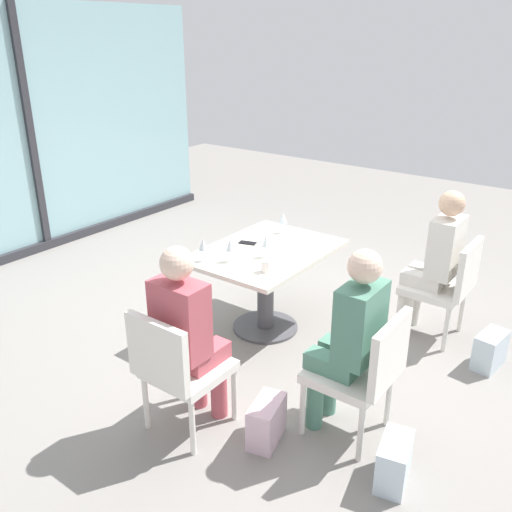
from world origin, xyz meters
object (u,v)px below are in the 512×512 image
(chair_side_end, at_px, (177,366))
(dining_table_main, at_px, (266,271))
(person_side_end, at_px, (188,329))
(wine_glass_0, at_px, (266,242))
(coffee_cup, at_px, (266,266))
(cell_phone_on_table, at_px, (248,243))
(wine_glass_1, at_px, (230,245))
(handbag_2, at_px, (394,462))
(person_front_left, at_px, (350,334))
(handbag_1, at_px, (490,350))
(person_front_right, at_px, (437,257))
(wine_glass_3, at_px, (203,245))
(chair_front_left, at_px, (364,369))
(handbag_0, at_px, (267,421))
(chair_front_right, at_px, (447,283))
(wine_glass_2, at_px, (283,219))

(chair_side_end, bearing_deg, dining_table_main, 13.42)
(person_side_end, height_order, wine_glass_0, person_side_end)
(coffee_cup, relative_size, cell_phone_on_table, 0.62)
(wine_glass_1, relative_size, handbag_2, 0.62)
(wine_glass_0, height_order, coffee_cup, wine_glass_0)
(person_front_left, relative_size, handbag_1, 4.20)
(person_front_right, xyz_separation_m, cell_phone_on_table, (-0.72, 1.36, 0.03))
(wine_glass_3, bearing_deg, wine_glass_0, -44.70)
(chair_side_end, bearing_deg, person_side_end, 0.00)
(chair_front_left, xyz_separation_m, wine_glass_3, (0.28, 1.52, 0.37))
(wine_glass_3, bearing_deg, chair_front_left, -100.27)
(chair_front_left, height_order, wine_glass_1, wine_glass_1)
(chair_front_left, height_order, handbag_0, chair_front_left)
(cell_phone_on_table, relative_size, handbag_2, 0.48)
(wine_glass_1, bearing_deg, person_front_left, -107.61)
(chair_front_right, relative_size, person_front_right, 0.69)
(wine_glass_2, bearing_deg, person_front_left, -132.72)
(wine_glass_2, relative_size, handbag_1, 0.62)
(person_front_right, relative_size, handbag_1, 4.20)
(person_side_end, height_order, person_front_left, same)
(dining_table_main, distance_m, person_front_right, 1.39)
(chair_front_right, distance_m, handbag_2, 1.80)
(cell_phone_on_table, bearing_deg, person_front_left, -135.83)
(person_front_left, distance_m, coffee_cup, 0.99)
(chair_front_left, relative_size, handbag_0, 2.90)
(person_side_end, distance_m, person_front_left, 0.98)
(person_side_end, distance_m, handbag_2, 1.41)
(chair_front_left, height_order, person_side_end, person_side_end)
(chair_side_end, relative_size, handbag_2, 2.90)
(coffee_cup, height_order, handbag_0, coffee_cup)
(person_side_end, distance_m, coffee_cup, 0.94)
(person_front_right, distance_m, cell_phone_on_table, 1.54)
(chair_front_right, distance_m, wine_glass_1, 1.78)
(chair_front_left, height_order, handbag_2, chair_front_left)
(wine_glass_1, bearing_deg, wine_glass_0, -36.65)
(person_front_left, bearing_deg, chair_front_left, -90.00)
(chair_side_end, height_order, coffee_cup, chair_side_end)
(wine_glass_0, xyz_separation_m, cell_phone_on_table, (0.15, 0.30, -0.13))
(wine_glass_0, bearing_deg, handbag_0, -144.17)
(cell_phone_on_table, relative_size, handbag_0, 0.48)
(chair_front_left, xyz_separation_m, cell_phone_on_table, (0.78, 1.47, 0.24))
(handbag_1, distance_m, handbag_2, 1.53)
(person_side_end, xyz_separation_m, wine_glass_1, (0.93, 0.41, 0.16))
(person_side_end, distance_m, person_front_right, 2.20)
(person_side_end, height_order, wine_glass_1, person_side_end)
(chair_front_right, bearing_deg, wine_glass_2, 103.40)
(person_front_right, bearing_deg, wine_glass_3, 131.04)
(chair_side_end, bearing_deg, chair_front_left, -55.29)
(dining_table_main, distance_m, handbag_1, 1.84)
(dining_table_main, xyz_separation_m, coffee_cup, (-0.36, -0.25, 0.23))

